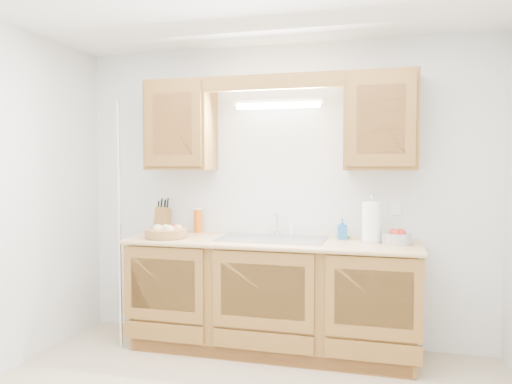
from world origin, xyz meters
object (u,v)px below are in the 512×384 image
(knife_block, at_px, (163,220))
(fruit_basket, at_px, (166,232))
(paper_towel, at_px, (372,222))
(apple_bowl, at_px, (397,237))

(knife_block, bearing_deg, fruit_basket, -63.99)
(fruit_basket, bearing_deg, paper_towel, 6.98)
(fruit_basket, relative_size, apple_bowl, 1.46)
(fruit_basket, relative_size, paper_towel, 1.11)
(knife_block, bearing_deg, apple_bowl, -9.37)
(knife_block, distance_m, apple_bowl, 1.99)
(fruit_basket, distance_m, knife_block, 0.35)
(knife_block, distance_m, paper_towel, 1.80)
(paper_towel, height_order, apple_bowl, paper_towel)
(paper_towel, distance_m, apple_bowl, 0.23)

